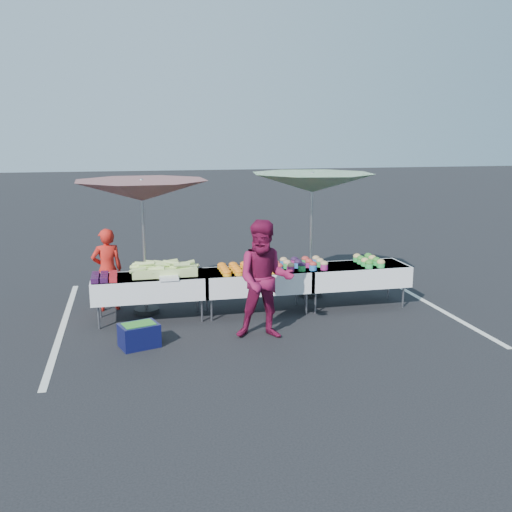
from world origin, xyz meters
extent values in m
plane|color=black|center=(0.00, 0.00, 0.00)|extent=(80.00, 80.00, 0.00)
cube|color=silver|center=(-3.20, 0.00, 0.00)|extent=(0.10, 5.00, 0.00)
cube|color=silver|center=(3.20, 0.00, 0.00)|extent=(0.10, 5.00, 0.00)
cube|color=white|center=(-1.80, 0.00, 0.73)|extent=(1.80, 0.75, 0.04)
cube|color=white|center=(-1.80, 0.00, 0.57)|extent=(1.86, 0.81, 0.36)
cylinder|color=slate|center=(-2.62, -0.29, 0.20)|extent=(0.04, 0.04, 0.39)
cylinder|color=slate|center=(-2.62, 0.29, 0.20)|extent=(0.04, 0.04, 0.39)
cylinder|color=slate|center=(-0.98, -0.29, 0.20)|extent=(0.04, 0.04, 0.39)
cylinder|color=slate|center=(-0.98, 0.29, 0.20)|extent=(0.04, 0.04, 0.39)
cube|color=white|center=(0.00, 0.00, 0.73)|extent=(1.80, 0.75, 0.04)
cube|color=white|center=(0.00, 0.00, 0.57)|extent=(1.86, 0.81, 0.36)
cylinder|color=slate|center=(-0.82, -0.29, 0.20)|extent=(0.04, 0.04, 0.39)
cylinder|color=slate|center=(-0.82, 0.29, 0.20)|extent=(0.04, 0.04, 0.39)
cylinder|color=slate|center=(0.82, -0.29, 0.20)|extent=(0.04, 0.04, 0.39)
cylinder|color=slate|center=(0.82, 0.29, 0.20)|extent=(0.04, 0.04, 0.39)
cube|color=white|center=(1.80, 0.00, 0.73)|extent=(1.80, 0.75, 0.04)
cube|color=white|center=(1.80, 0.00, 0.57)|extent=(1.86, 0.81, 0.36)
cylinder|color=slate|center=(0.98, -0.29, 0.20)|extent=(0.04, 0.04, 0.39)
cylinder|color=slate|center=(0.98, 0.29, 0.20)|extent=(0.04, 0.04, 0.39)
cylinder|color=slate|center=(2.62, -0.29, 0.20)|extent=(0.04, 0.04, 0.39)
cylinder|color=slate|center=(2.62, 0.29, 0.20)|extent=(0.04, 0.04, 0.39)
cube|color=black|center=(-2.65, -0.27, 0.79)|extent=(0.12, 0.12, 0.08)
cube|color=black|center=(-2.65, -0.13, 0.79)|extent=(0.12, 0.12, 0.08)
cube|color=black|center=(-2.65, 0.01, 0.79)|extent=(0.12, 0.12, 0.08)
cube|color=black|center=(-2.65, 0.15, 0.79)|extent=(0.12, 0.12, 0.08)
cube|color=black|center=(-2.51, -0.27, 0.79)|extent=(0.12, 0.12, 0.08)
cube|color=black|center=(-2.51, -0.13, 0.79)|extent=(0.12, 0.12, 0.08)
cube|color=black|center=(-2.51, 0.01, 0.79)|extent=(0.12, 0.12, 0.08)
cube|color=black|center=(-2.51, 0.15, 0.79)|extent=(0.12, 0.12, 0.08)
cube|color=#B01812|center=(-2.37, -0.27, 0.79)|extent=(0.12, 0.12, 0.08)
cube|color=#B01812|center=(-2.37, -0.13, 0.79)|extent=(0.12, 0.12, 0.08)
cube|color=#B01812|center=(-2.37, 0.01, 0.79)|extent=(0.12, 0.12, 0.08)
cube|color=#B01812|center=(-2.37, 0.15, 0.79)|extent=(0.12, 0.12, 0.08)
cube|color=#A6CD69|center=(-1.55, 0.05, 0.82)|extent=(1.05, 0.55, 0.14)
cylinder|color=#A6CD69|center=(-1.25, 0.20, 0.85)|extent=(0.27, 0.09, 0.10)
cylinder|color=#A6CD69|center=(-1.93, 0.10, 0.92)|extent=(0.27, 0.14, 0.07)
cylinder|color=#A6CD69|center=(-1.44, -0.06, 0.97)|extent=(0.27, 0.14, 0.09)
cylinder|color=#A6CD69|center=(-1.97, 0.08, 0.87)|extent=(0.27, 0.15, 0.10)
cylinder|color=#A6CD69|center=(-1.73, -0.01, 0.91)|extent=(0.27, 0.15, 0.08)
cylinder|color=#A6CD69|center=(-1.59, 0.09, 0.94)|extent=(0.27, 0.10, 0.10)
cylinder|color=#A6CD69|center=(-1.59, -0.03, 0.94)|extent=(0.27, 0.07, 0.08)
cylinder|color=#A6CD69|center=(-1.68, -0.13, 0.90)|extent=(0.27, 0.14, 0.09)
cylinder|color=#A6CD69|center=(-1.71, 0.25, 0.92)|extent=(0.27, 0.12, 0.08)
cylinder|color=#A6CD69|center=(-1.09, 0.14, 0.87)|extent=(0.27, 0.16, 0.08)
cylinder|color=#A6CD69|center=(-1.86, 0.01, 0.92)|extent=(0.27, 0.11, 0.07)
cylinder|color=#A6CD69|center=(-1.64, -0.18, 0.85)|extent=(0.27, 0.10, 0.07)
cylinder|color=#A6CD69|center=(-1.44, 0.19, 0.93)|extent=(0.27, 0.12, 0.08)
cylinder|color=#A6CD69|center=(-1.98, -0.17, 0.90)|extent=(0.27, 0.15, 0.08)
cylinder|color=#A6CD69|center=(-1.89, 0.09, 0.94)|extent=(0.27, 0.10, 0.08)
cylinder|color=#A6CD69|center=(-1.34, 0.00, 0.90)|extent=(0.27, 0.16, 0.10)
cylinder|color=#A6CD69|center=(-1.83, -0.02, 0.97)|extent=(0.27, 0.12, 0.09)
cylinder|color=#A6CD69|center=(-1.28, -0.18, 0.95)|extent=(0.27, 0.09, 0.07)
cylinder|color=#A6CD69|center=(-1.22, -0.15, 0.88)|extent=(0.27, 0.10, 0.09)
cylinder|color=#A6CD69|center=(-1.30, -0.09, 0.87)|extent=(0.27, 0.12, 0.09)
cylinder|color=#A6CD69|center=(-1.45, 0.28, 0.86)|extent=(0.27, 0.10, 0.08)
cylinder|color=#A6CD69|center=(-1.17, 0.03, 0.93)|extent=(0.27, 0.14, 0.10)
cube|color=white|center=(-1.50, -0.30, 0.78)|extent=(0.30, 0.25, 0.05)
cylinder|color=#FAA01B|center=(-0.55, -0.28, 0.78)|extent=(0.15, 0.15, 0.05)
ellipsoid|color=orange|center=(-0.55, -0.28, 0.81)|extent=(0.15, 0.15, 0.08)
cylinder|color=#FAA01B|center=(-0.55, -0.10, 0.78)|extent=(0.15, 0.15, 0.05)
ellipsoid|color=orange|center=(-0.55, -0.10, 0.81)|extent=(0.15, 0.15, 0.08)
cylinder|color=#FAA01B|center=(-0.55, 0.08, 0.78)|extent=(0.15, 0.15, 0.05)
ellipsoid|color=orange|center=(-0.55, 0.08, 0.81)|extent=(0.15, 0.15, 0.08)
cylinder|color=#FAA01B|center=(-0.55, 0.26, 0.78)|extent=(0.15, 0.15, 0.05)
ellipsoid|color=orange|center=(-0.55, 0.26, 0.81)|extent=(0.15, 0.15, 0.08)
cylinder|color=#FAA01B|center=(-0.35, -0.28, 0.78)|extent=(0.15, 0.15, 0.05)
ellipsoid|color=orange|center=(-0.35, -0.28, 0.81)|extent=(0.15, 0.15, 0.08)
cylinder|color=#FAA01B|center=(-0.35, -0.10, 0.78)|extent=(0.15, 0.15, 0.05)
ellipsoid|color=orange|center=(-0.35, -0.10, 0.81)|extent=(0.15, 0.15, 0.08)
cylinder|color=#FAA01B|center=(-0.35, 0.08, 0.78)|extent=(0.15, 0.15, 0.05)
ellipsoid|color=orange|center=(-0.35, 0.08, 0.81)|extent=(0.15, 0.15, 0.08)
cylinder|color=#FAA01B|center=(-0.35, 0.26, 0.78)|extent=(0.15, 0.15, 0.05)
ellipsoid|color=orange|center=(-0.35, 0.26, 0.81)|extent=(0.15, 0.15, 0.08)
cylinder|color=#FAA01B|center=(-0.15, -0.28, 0.78)|extent=(0.15, 0.15, 0.05)
ellipsoid|color=orange|center=(-0.15, -0.28, 0.81)|extent=(0.15, 0.15, 0.08)
cylinder|color=#FAA01B|center=(-0.15, -0.10, 0.78)|extent=(0.15, 0.15, 0.05)
ellipsoid|color=orange|center=(-0.15, -0.10, 0.81)|extent=(0.15, 0.15, 0.08)
cylinder|color=#FAA01B|center=(-0.15, 0.08, 0.78)|extent=(0.15, 0.15, 0.05)
ellipsoid|color=orange|center=(-0.15, 0.08, 0.81)|extent=(0.15, 0.15, 0.08)
cylinder|color=#FAA01B|center=(-0.15, 0.26, 0.78)|extent=(0.15, 0.15, 0.05)
ellipsoid|color=orange|center=(-0.15, 0.26, 0.81)|extent=(0.15, 0.15, 0.08)
cylinder|color=#FAA01B|center=(0.05, -0.28, 0.78)|extent=(0.15, 0.15, 0.05)
ellipsoid|color=orange|center=(0.05, -0.28, 0.81)|extent=(0.15, 0.15, 0.08)
cylinder|color=#FAA01B|center=(0.05, -0.10, 0.78)|extent=(0.15, 0.15, 0.05)
ellipsoid|color=orange|center=(0.05, -0.10, 0.81)|extent=(0.15, 0.15, 0.08)
cylinder|color=#FAA01B|center=(0.05, 0.08, 0.78)|extent=(0.15, 0.15, 0.05)
ellipsoid|color=orange|center=(0.05, 0.08, 0.81)|extent=(0.15, 0.15, 0.08)
cylinder|color=#FAA01B|center=(0.05, 0.26, 0.78)|extent=(0.15, 0.15, 0.05)
ellipsoid|color=orange|center=(0.05, 0.26, 0.81)|extent=(0.15, 0.15, 0.08)
cylinder|color=#FAA01B|center=(0.25, -0.28, 0.78)|extent=(0.15, 0.15, 0.05)
ellipsoid|color=orange|center=(0.25, -0.28, 0.81)|extent=(0.15, 0.15, 0.08)
cylinder|color=#FAA01B|center=(0.25, -0.10, 0.78)|extent=(0.15, 0.15, 0.05)
ellipsoid|color=orange|center=(0.25, -0.10, 0.81)|extent=(0.15, 0.15, 0.08)
cylinder|color=#FAA01B|center=(0.25, 0.08, 0.78)|extent=(0.15, 0.15, 0.05)
ellipsoid|color=orange|center=(0.25, 0.08, 0.81)|extent=(0.15, 0.15, 0.08)
cylinder|color=#FAA01B|center=(0.25, 0.26, 0.78)|extent=(0.15, 0.15, 0.05)
ellipsoid|color=orange|center=(0.25, 0.26, 0.81)|extent=(0.15, 0.15, 0.08)
cylinder|color=blue|center=(0.35, -0.22, 0.80)|extent=(0.13, 0.13, 0.10)
ellipsoid|color=maroon|center=(0.35, -0.22, 0.86)|extent=(0.14, 0.14, 0.10)
cylinder|color=#9C2169|center=(0.35, 0.00, 0.80)|extent=(0.13, 0.13, 0.10)
ellipsoid|color=maroon|center=(0.35, 0.00, 0.86)|extent=(0.14, 0.14, 0.10)
cylinder|color=green|center=(0.35, 0.22, 0.80)|extent=(0.13, 0.13, 0.10)
ellipsoid|color=maroon|center=(0.35, 0.22, 0.86)|extent=(0.14, 0.14, 0.10)
cylinder|color=#9C2169|center=(0.55, -0.22, 0.80)|extent=(0.13, 0.13, 0.10)
ellipsoid|color=tan|center=(0.55, -0.22, 0.86)|extent=(0.14, 0.14, 0.10)
cylinder|color=green|center=(0.55, 0.00, 0.80)|extent=(0.13, 0.13, 0.10)
ellipsoid|color=tan|center=(0.55, 0.00, 0.86)|extent=(0.14, 0.14, 0.10)
cylinder|color=blue|center=(0.55, 0.22, 0.80)|extent=(0.13, 0.13, 0.10)
ellipsoid|color=tan|center=(0.55, 0.22, 0.86)|extent=(0.14, 0.14, 0.10)
cylinder|color=green|center=(0.75, -0.22, 0.80)|extent=(0.13, 0.13, 0.10)
ellipsoid|color=black|center=(0.75, -0.22, 0.86)|extent=(0.14, 0.14, 0.10)
cylinder|color=blue|center=(0.75, 0.00, 0.80)|extent=(0.13, 0.13, 0.10)
ellipsoid|color=black|center=(0.75, 0.00, 0.86)|extent=(0.14, 0.14, 0.10)
cylinder|color=#9C2169|center=(0.75, 0.22, 0.80)|extent=(0.13, 0.13, 0.10)
ellipsoid|color=black|center=(0.75, 0.22, 0.86)|extent=(0.14, 0.14, 0.10)
cylinder|color=blue|center=(0.95, -0.22, 0.80)|extent=(0.13, 0.13, 0.10)
ellipsoid|color=maroon|center=(0.95, -0.22, 0.86)|extent=(0.14, 0.14, 0.10)
cylinder|color=#9C2169|center=(0.95, 0.00, 0.80)|extent=(0.13, 0.13, 0.10)
ellipsoid|color=maroon|center=(0.95, 0.00, 0.86)|extent=(0.14, 0.14, 0.10)
cylinder|color=green|center=(0.95, 0.22, 0.80)|extent=(0.13, 0.13, 0.10)
ellipsoid|color=maroon|center=(0.95, 0.22, 0.86)|extent=(0.14, 0.14, 0.10)
cylinder|color=#9C2169|center=(1.15, -0.22, 0.80)|extent=(0.13, 0.13, 0.10)
ellipsoid|color=tan|center=(1.15, -0.22, 0.86)|extent=(0.14, 0.14, 0.10)
cylinder|color=green|center=(1.15, 0.00, 0.80)|extent=(0.13, 0.13, 0.10)
ellipsoid|color=tan|center=(1.15, 0.00, 0.86)|extent=(0.14, 0.14, 0.10)
cylinder|color=blue|center=(1.15, 0.22, 0.80)|extent=(0.13, 0.13, 0.10)
ellipsoid|color=tan|center=(1.15, 0.22, 0.86)|extent=(0.14, 0.14, 0.10)
cylinder|color=green|center=(1.95, -0.28, 0.79)|extent=(0.14, 0.14, 0.08)
ellipsoid|color=#207B21|center=(1.95, -0.28, 0.84)|extent=(0.14, 0.14, 0.11)
cylinder|color=green|center=(1.95, -0.10, 0.79)|extent=(0.14, 0.14, 0.08)
ellipsoid|color=tan|center=(1.95, -0.10, 0.84)|extent=(0.14, 0.14, 0.11)
cylinder|color=green|center=(1.95, 0.08, 0.79)|extent=(0.14, 0.14, 0.08)
ellipsoid|color=#207B21|center=(1.95, 0.08, 0.84)|extent=(0.14, 0.14, 0.11)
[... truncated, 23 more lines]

